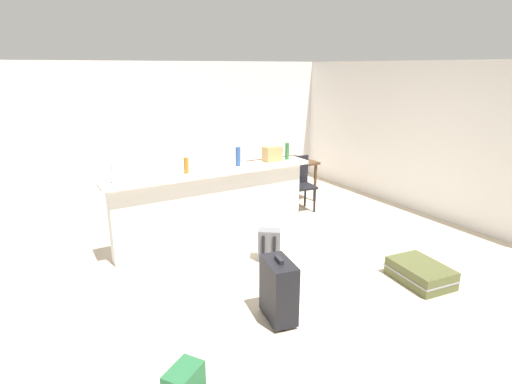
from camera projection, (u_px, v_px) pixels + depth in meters
The scene contains 15 objects.
ground_plane at pixel (268, 246), 5.87m from camera, with size 13.00×13.00×0.05m, color beige.
wall_back at pixel (184, 129), 8.01m from camera, with size 6.60×0.10×2.50m, color silver.
wall_right at pixel (407, 136), 7.22m from camera, with size 0.10×6.00×2.50m, color silver.
partition_half_wall at pixel (214, 209), 5.79m from camera, with size 2.80×0.20×1.01m, color silver.
bar_countertop at pixel (212, 172), 5.64m from camera, with size 2.96×0.40×0.05m, color white.
bottle_clear at pixel (114, 173), 4.94m from camera, with size 0.06×0.06×0.25m, color silver.
bottle_amber at pixel (186, 165), 5.43m from camera, with size 0.06×0.06×0.21m, color #9E661E.
bottle_blue at pixel (238, 157), 5.82m from camera, with size 0.07×0.07×0.27m, color #284C89.
bottle_green at pixel (287, 151), 6.23m from camera, with size 0.06×0.06×0.25m, color #2D6B38.
grocery_bag at pixel (272, 154), 6.13m from camera, with size 0.26×0.18×0.22m, color tan.
dining_table at pixel (283, 167), 7.60m from camera, with size 1.10×0.80×0.74m.
dining_chair_near_partition at pixel (300, 181), 7.17m from camera, with size 0.45×0.45×0.93m.
suitcase_flat_olive at pixel (420, 273), 4.82m from camera, with size 0.57×0.86×0.22m.
suitcase_upright_black at pixel (279, 290), 4.03m from camera, with size 0.32×0.48×0.67m.
backpack_grey at pixel (269, 245), 5.34m from camera, with size 0.34×0.33×0.42m.
Camera 1 is at (-2.88, -4.56, 2.41)m, focal length 29.14 mm.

